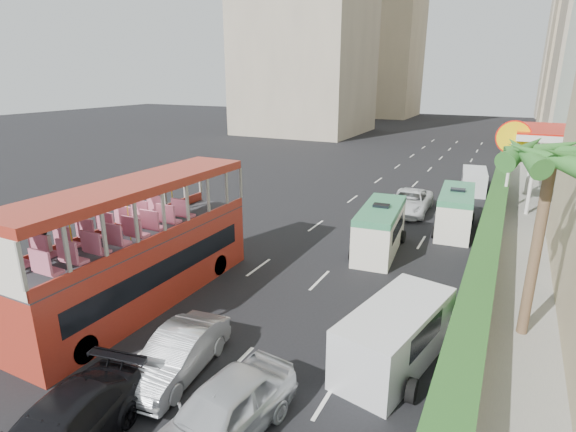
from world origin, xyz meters
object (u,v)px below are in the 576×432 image
Objects in this scene: minibus_near at (380,229)px; shell_station at (565,170)px; double_decker_bus at (141,244)px; panel_van_near at (395,335)px; car_silver_lane_a at (180,373)px; van_asset at (409,212)px; panel_van_far at (474,181)px; minibus_far at (456,211)px; palm_tree at (536,248)px.

minibus_near is 16.13m from shell_station.
shell_station is at bearing 55.18° from double_decker_bus.
shell_station reaches higher than panel_van_near.
panel_van_near is (5.85, 3.57, 0.99)m from car_silver_lane_a.
double_decker_bus is 2.04× the size of van_asset.
shell_station is (5.76, -2.42, 1.87)m from panel_van_far.
van_asset is at bearing -148.74° from shell_station.
shell_station is at bearing 87.30° from panel_van_near.
minibus_far is (3.20, -2.54, 1.22)m from van_asset.
van_asset is at bearing 117.05° from palm_tree.
minibus_far is 10.49m from panel_van_far.
panel_van_far is (0.13, 24.95, -0.11)m from panel_van_near.
panel_van_near is 5.64m from palm_tree.
van_asset is 0.98× the size of minibus_near.
panel_van_near is at bearing -80.47° from van_asset.
panel_van_near reaches higher than car_silver_lane_a.
double_decker_bus is 18.97m from van_asset.
palm_tree is at bearing -86.62° from panel_van_far.
panel_van_near is (-0.01, -14.47, -0.23)m from minibus_far.
car_silver_lane_a is 0.67× the size of palm_tree.
panel_van_far is (3.33, 7.94, 0.88)m from van_asset.
double_decker_bus is at bearing -124.82° from shell_station.
panel_van_far is (10.24, 25.42, -1.65)m from double_decker_bus.
minibus_far is 10.10m from shell_station.
panel_van_near is (3.10, -9.23, -0.23)m from minibus_near.
panel_van_far is at bearing 68.06° from double_decker_bus.
minibus_near is (2.75, 12.80, 1.22)m from car_silver_lane_a.
shell_station is (11.74, 26.10, 2.75)m from car_silver_lane_a.
palm_tree reaches higher than car_silver_lane_a.
panel_van_far is at bearing 99.43° from palm_tree.
minibus_near is at bearing 120.51° from panel_van_near.
palm_tree is (3.56, -21.42, 2.50)m from panel_van_far.
double_decker_bus is at bearing 137.29° from car_silver_lane_a.
minibus_far is 11.74m from palm_tree.
double_decker_bus is 18.09m from minibus_far.
palm_tree is at bearing 29.94° from car_silver_lane_a.
panel_van_far is at bearing 66.16° from van_asset.
double_decker_bus reaches higher than van_asset.
minibus_far is at bearing 65.31° from car_silver_lane_a.
shell_station is at bearing 83.40° from palm_tree.
van_asset is at bearing 85.39° from minibus_near.
minibus_far is 1.25× the size of panel_van_far.
minibus_near is 0.86× the size of palm_tree.
panel_van_far is at bearing 85.27° from minibus_far.
panel_van_far is (3.23, 15.72, -0.34)m from minibus_near.
car_silver_lane_a is 0.79× the size of van_asset.
shell_station reaches higher than minibus_far.
van_asset is (6.91, 17.48, -2.53)m from double_decker_bus.
double_decker_bus is 1.38× the size of shell_station.
minibus_near and minibus_far have the same top height.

